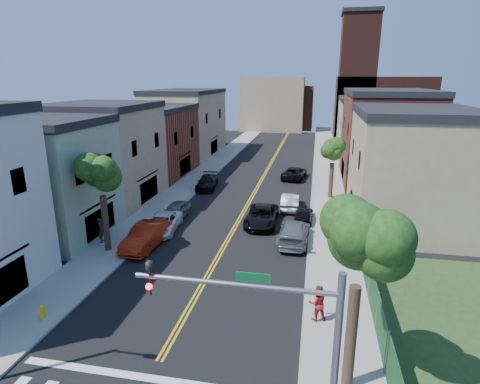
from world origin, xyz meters
The scene contains 31 objects.
sidewalk_left centered at (-7.90, 40.00, 0.07)m, with size 3.20×100.00×0.15m, color gray.
sidewalk_right centered at (7.90, 40.00, 0.07)m, with size 3.20×100.00×0.15m, color gray.
curb_left centered at (-6.15, 40.00, 0.07)m, with size 0.30×100.00×0.15m, color gray.
curb_right centered at (6.15, 40.00, 0.07)m, with size 0.30×100.00×0.15m, color gray.
bldg_left_palegrn centered at (-14.00, 16.00, 4.25)m, with size 9.00×8.00×8.50m, color gray.
bldg_left_tan_near centered at (-14.00, 25.00, 4.50)m, with size 9.00×10.00×9.00m, color #998466.
bldg_left_brick centered at (-14.00, 36.00, 4.00)m, with size 9.00×12.00×8.00m, color brown.
bldg_left_tan_far centered at (-14.00, 50.00, 4.75)m, with size 9.00×16.00×9.50m, color #998466.
bldg_right_tan centered at (14.00, 24.00, 4.50)m, with size 9.00×12.00×9.00m, color #998466.
bldg_right_brick centered at (14.00, 38.00, 5.00)m, with size 9.00×14.00×10.00m, color brown.
bldg_right_palegrn centered at (14.00, 52.00, 4.25)m, with size 9.00×12.00×8.50m, color gray.
church centered at (16.33, 67.07, 7.24)m, with size 16.20×14.20×22.60m.
backdrop_left centered at (-4.00, 82.00, 6.00)m, with size 14.00×8.00×12.00m, color #998466.
backdrop_center centered at (0.00, 86.00, 5.00)m, with size 10.00×8.00×10.00m, color brown.
fence_right centered at (9.50, 9.50, 1.10)m, with size 0.04×15.00×1.90m, color #143F1E.
tree_left_mid centered at (-7.88, 14.01, 6.58)m, with size 5.20×5.20×9.29m.
tree_right_corner centered at (7.93, 4.01, 7.31)m, with size 5.80×5.80×10.35m.
tree_right_far centered at (7.92, 30.01, 5.76)m, with size 4.40×4.40×8.03m.
traffic_signal centered at (5.87, -0.50, 4.79)m, with size 5.50×0.31×7.20m.
red_sedan centered at (-5.50, 15.20, 0.85)m, with size 1.80×5.16×1.70m, color #A9230B.
white_pickup centered at (-5.50, 18.26, 0.70)m, with size 2.31×5.01×1.39m, color white.
grey_car_left centered at (-5.50, 21.33, 0.71)m, with size 1.67×4.15×1.41m, color slate.
black_car_left centered at (-5.41, 31.15, 0.72)m, with size 2.01×4.95×1.44m, color black.
grey_car_right centered at (4.93, 18.17, 0.79)m, with size 2.21×5.43×1.58m, color slate.
black_car_right centered at (5.50, 22.65, 0.66)m, with size 1.56×3.88×1.32m, color black.
silver_car_right centered at (4.13, 25.94, 0.75)m, with size 1.59×4.56×1.50m, color #ACAFB4.
dark_car_right_far centered at (3.80, 37.51, 0.73)m, with size 2.42×5.25×1.46m, color black.
black_suv_lane centered at (2.07, 21.34, 0.76)m, with size 2.52×5.46×1.52m, color black.
pedestrian_left centered at (-9.01, 15.12, 1.08)m, with size 0.68×0.45×1.87m, color #222128.
pedestrian_right centered at (6.70, 8.26, 1.09)m, with size 0.91×0.71×1.88m, color #B41B1E.
fire_hydrant centered at (-6.94, 5.73, 0.53)m, with size 0.36×0.36×0.74m.
Camera 1 is at (6.19, -9.36, 11.89)m, focal length 29.39 mm.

